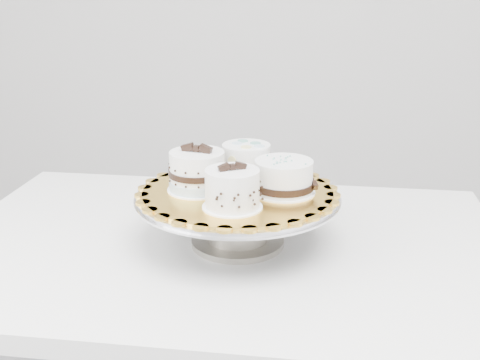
# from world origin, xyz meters

# --- Properties ---
(table) EXTENTS (1.19, 0.81, 0.75)m
(table) POSITION_xyz_m (0.09, 0.29, 0.67)
(table) COLOR white
(table) RESTS_ON floor
(cake_stand) EXTENTS (0.41, 0.41, 0.11)m
(cake_stand) POSITION_xyz_m (0.12, 0.27, 0.83)
(cake_stand) COLOR gray
(cake_stand) RESTS_ON table
(cake_board) EXTENTS (0.49, 0.49, 0.01)m
(cake_board) POSITION_xyz_m (0.12, 0.27, 0.86)
(cake_board) COLOR gold
(cake_board) RESTS_ON cake_stand
(cake_swirl) EXTENTS (0.13, 0.13, 0.09)m
(cake_swirl) POSITION_xyz_m (0.12, 0.18, 0.90)
(cake_swirl) COLOR white
(cake_swirl) RESTS_ON cake_board
(cake_banded) EXTENTS (0.13, 0.13, 0.10)m
(cake_banded) POSITION_xyz_m (0.04, 0.27, 0.90)
(cake_banded) COLOR white
(cake_banded) RESTS_ON cake_board
(cake_dots) EXTENTS (0.12, 0.12, 0.08)m
(cake_dots) POSITION_xyz_m (0.13, 0.35, 0.90)
(cake_dots) COLOR white
(cake_dots) RESTS_ON cake_board
(cake_ribbon) EXTENTS (0.14, 0.14, 0.07)m
(cake_ribbon) POSITION_xyz_m (0.21, 0.27, 0.90)
(cake_ribbon) COLOR white
(cake_ribbon) RESTS_ON cake_board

